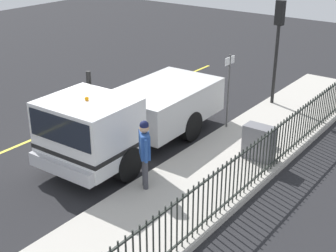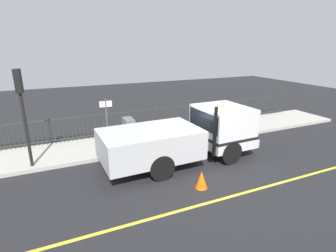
{
  "view_description": "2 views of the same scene",
  "coord_description": "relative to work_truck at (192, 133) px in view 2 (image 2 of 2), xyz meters",
  "views": [
    {
      "loc": [
        9.05,
        -9.32,
        6.45
      ],
      "look_at": [
        1.59,
        0.65,
        1.06
      ],
      "focal_mm": 51.17,
      "sensor_mm": 36.0,
      "label": 1
    },
    {
      "loc": [
        -8.67,
        5.42,
        4.74
      ],
      "look_at": [
        1.04,
        1.05,
        1.42
      ],
      "focal_mm": 28.21,
      "sensor_mm": 36.0,
      "label": 2
    }
  ],
  "objects": [
    {
      "name": "traffic_cone",
      "position": [
        -2.18,
        0.81,
        -0.88
      ],
      "size": [
        0.44,
        0.44,
        0.62
      ],
      "primitive_type": "cone",
      "color": "orange",
      "rests_on": "ground"
    },
    {
      "name": "lane_marking",
      "position": [
        -3.06,
        -0.27,
        -1.19
      ],
      "size": [
        0.12,
        19.27,
        0.01
      ],
      "primitive_type": "cube",
      "color": "yellow",
      "rests_on": "ground"
    },
    {
      "name": "sidewalk_slab",
      "position": [
        2.79,
        -0.27,
        -1.11
      ],
      "size": [
        2.75,
        21.41,
        0.16
      ],
      "primitive_type": "cube",
      "color": "#B7B2A8",
      "rests_on": "ground"
    },
    {
      "name": "worker_standing",
      "position": [
        1.85,
        -1.43,
        0.08
      ],
      "size": [
        0.53,
        0.52,
        1.83
      ],
      "rotation": [
        0.0,
        0.0,
        2.38
      ],
      "color": "#264C99",
      "rests_on": "sidewalk_slab"
    },
    {
      "name": "work_truck",
      "position": [
        0.0,
        0.0,
        0.0
      ],
      "size": [
        2.47,
        6.56,
        2.48
      ],
      "rotation": [
        0.0,
        0.0,
        3.17
      ],
      "color": "white",
      "rests_on": "ground"
    },
    {
      "name": "ground_plane",
      "position": [
        -0.38,
        -0.27,
        -1.19
      ],
      "size": [
        47.1,
        47.1,
        0.0
      ],
      "primitive_type": "plane",
      "color": "#232326",
      "rests_on": "ground"
    },
    {
      "name": "iron_fence",
      "position": [
        4.01,
        -0.27,
        -0.39
      ],
      "size": [
        0.04,
        18.23,
        1.28
      ],
      "color": "#2D332D",
      "rests_on": "sidewalk_slab"
    },
    {
      "name": "street_sign",
      "position": [
        1.55,
        3.16,
        0.49
      ],
      "size": [
        0.06,
        0.5,
        2.45
      ],
      "color": "#4C4C4C",
      "rests_on": "sidewalk_slab"
    },
    {
      "name": "utility_cabinet",
      "position": [
        3.42,
        1.74,
        -0.54
      ],
      "size": [
        0.87,
        0.47,
        0.99
      ],
      "primitive_type": "cube",
      "color": "slate",
      "rests_on": "sidewalk_slab"
    },
    {
      "name": "traffic_light_near",
      "position": [
        1.75,
        6.15,
        1.63
      ],
      "size": [
        0.33,
        0.26,
        3.74
      ],
      "rotation": [
        0.0,
        0.0,
        2.97
      ],
      "color": "black",
      "rests_on": "sidewalk_slab"
    }
  ]
}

